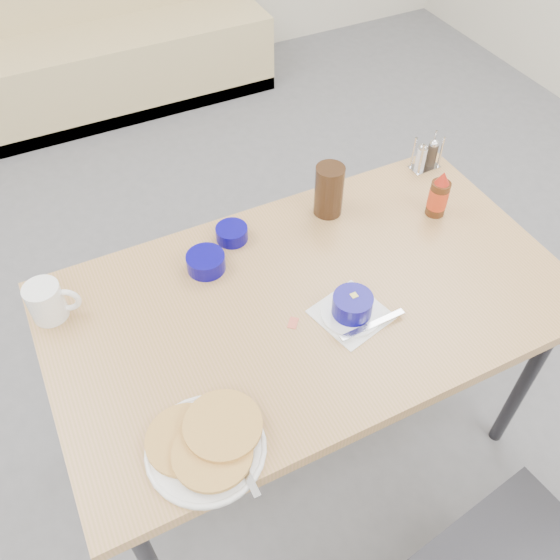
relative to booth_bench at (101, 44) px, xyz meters
name	(u,v)px	position (x,y,z in m)	size (l,w,h in m)	color
ground	(337,492)	(0.00, -2.78, -0.35)	(6.00, 6.00, 0.00)	slate
booth_bench	(101,44)	(0.00, 0.00, 0.00)	(1.90, 0.56, 1.22)	tan
dining_table	(310,311)	(0.00, -2.53, 0.35)	(1.40, 0.80, 0.76)	tan
pancake_plate	(207,444)	(-0.41, -2.82, 0.43)	(0.27, 0.28, 0.05)	white
coffee_mug	(48,301)	(-0.64, -2.29, 0.46)	(0.13, 0.09, 0.11)	white
grits_setting	(352,308)	(0.07, -2.64, 0.44)	(0.22, 0.21, 0.07)	white
creamer_bowl	(232,233)	(-0.10, -2.23, 0.43)	(0.09, 0.09, 0.04)	#090570
butter_bowl	(206,262)	(-0.21, -2.31, 0.43)	(0.11, 0.11, 0.05)	#090570
amber_tumbler	(329,190)	(0.21, -2.25, 0.49)	(0.09, 0.09, 0.16)	black
condiment_caddy	(426,157)	(0.61, -2.20, 0.45)	(0.10, 0.06, 0.12)	silver
syrup_bottle	(439,196)	(0.50, -2.40, 0.48)	(0.06, 0.06, 0.16)	#47230F
sugar_wrapper	(293,323)	(-0.08, -2.59, 0.41)	(0.04, 0.02, 0.00)	#DA5D48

